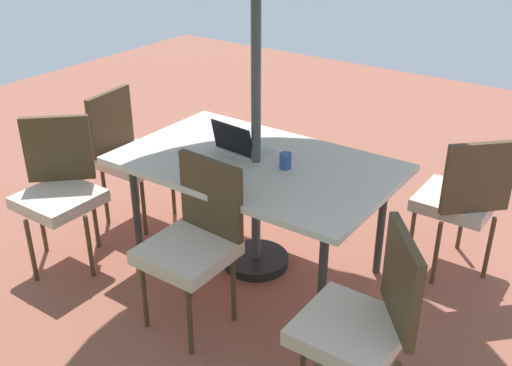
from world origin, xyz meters
TOP-DOWN VIEW (x-y plane):
  - ground_plane at (0.00, 0.00)m, footprint 10.00×10.00m
  - dining_table at (0.00, 0.00)m, footprint 1.72×1.06m
  - chair_east at (1.15, 0.00)m, footprint 0.48×0.47m
  - chair_north at (-0.04, 0.66)m, footprint 0.46×0.47m
  - chair_northeast at (1.09, 0.68)m, footprint 0.59×0.59m
  - chair_southwest at (-1.10, -0.69)m, footprint 0.59×0.59m
  - chair_northwest at (-1.12, 0.74)m, footprint 0.58×0.58m
  - laptop at (0.17, -0.05)m, footprint 0.34×0.28m
  - cup at (-0.21, -0.02)m, footprint 0.07×0.07m

SIDE VIEW (x-z plane):
  - ground_plane at x=0.00m, z-range -0.02..0.00m
  - chair_east at x=1.15m, z-range 0.06..1.04m
  - chair_north at x=-0.04m, z-range 0.06..1.04m
  - chair_northeast at x=1.09m, z-range 0.06..1.04m
  - chair_southwest at x=-1.10m, z-range 0.06..1.04m
  - chair_northwest at x=-1.12m, z-range 0.06..1.04m
  - dining_table at x=0.00m, z-range 0.33..1.10m
  - laptop at x=0.17m, z-range 0.71..0.92m
  - cup at x=-0.21m, z-range 0.77..0.86m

